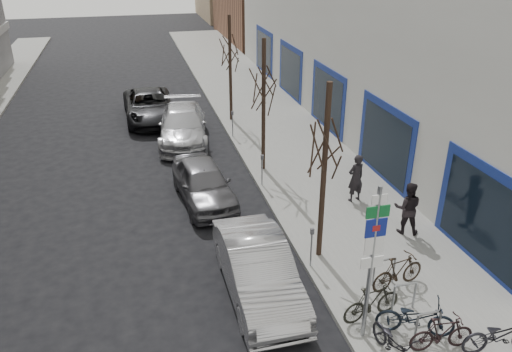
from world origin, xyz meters
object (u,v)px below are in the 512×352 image
tree_mid (264,75)px  parked_car_back (183,125)px  bike_near_right (442,333)px  bike_mid_curb (416,315)px  meter_back (233,121)px  bike_near_left (394,342)px  bike_mid_inner (372,302)px  pedestrian_far (407,208)px  bike_far_inner (398,271)px  lane_car (150,106)px  pedestrian_near (356,178)px  tree_near (326,132)px  meter_mid (262,167)px  bike_far_curb (502,332)px  meter_front (312,244)px  tree_far (230,44)px  parked_car_mid (204,183)px  parked_car_front (258,270)px  highway_sign_pole (372,256)px  bike_rack (404,294)px

tree_mid → parked_car_back: tree_mid is taller
bike_near_right → bike_mid_curb: 0.70m
meter_back → bike_near_left: 14.88m
bike_mid_inner → pedestrian_far: pedestrian_far is taller
bike_far_inner → lane_car: (-5.66, 16.47, 0.10)m
parked_car_back → pedestrian_near: 9.50m
tree_near → meter_mid: (-0.45, 5.00, -3.19)m
bike_mid_inner → bike_far_curb: bearing=-136.9°
lane_car → parked_car_back: bearing=-71.3°
lane_car → bike_near_right: bearing=-75.5°
meter_front → pedestrian_far: 3.77m
bike_mid_inner → pedestrian_near: size_ratio=0.93×
bike_near_right → meter_mid: bearing=16.2°
meter_front → tree_mid: bearing=86.3°
tree_mid → bike_near_right: (1.34, -10.86, -3.47)m
tree_far → pedestrian_far: bearing=-75.7°
bike_far_inner → parked_car_mid: parked_car_mid is taller
meter_mid → parked_car_front: 6.40m
tree_far → bike_mid_inner: size_ratio=3.28×
highway_sign_pole → bike_mid_curb: 2.14m
bike_mid_curb → highway_sign_pole: bearing=102.7°
bike_mid_curb → parked_car_mid: (-3.82, 8.29, 0.03)m
bike_rack → bike_near_right: (0.14, -1.46, -0.03)m
tree_mid → tree_far: same height
bike_mid_inner → bike_far_inner: (1.26, 0.96, 0.01)m
meter_front → parked_car_mid: 5.57m
bike_rack → lane_car: bearing=107.1°
highway_sign_pole → bike_far_curb: 3.53m
tree_mid → lane_car: bearing=117.6°
bike_rack → parked_car_front: parked_car_front is taller
bike_near_left → lane_car: lane_car is taller
parked_car_mid → tree_mid: bearing=29.5°
pedestrian_near → tree_mid: bearing=-67.6°
pedestrian_far → tree_near: bearing=34.8°
bike_near_left → parked_car_mid: parked_car_mid is taller
bike_rack → pedestrian_far: 3.96m
meter_front → meter_back: bearing=90.0°
highway_sign_pole → tree_far: (0.20, 16.51, 1.65)m
meter_back → bike_rack: bearing=-83.0°
tree_mid → parked_car_back: 6.13m
pedestrian_near → bike_far_curb: bearing=78.2°
parked_car_mid → pedestrian_near: size_ratio=2.43×
highway_sign_pole → bike_near_left: 2.02m
bike_near_left → pedestrian_near: size_ratio=0.92×
bike_near_left → parked_car_back: size_ratio=0.30×
tree_mid → bike_mid_curb: tree_mid is taller
bike_mid_inner → bike_mid_curb: bearing=-144.9°
parked_car_front → lane_car: (-1.94, 15.61, -0.01)m
meter_front → bike_near_left: (0.56, -3.86, -0.26)m
meter_mid → meter_back: (0.00, 5.50, 0.00)m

